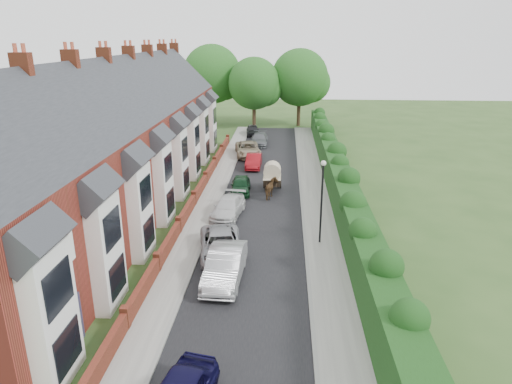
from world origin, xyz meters
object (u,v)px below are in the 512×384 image
at_px(lamppost, 322,192).
at_px(car_black, 253,130).
at_px(car_green, 241,185).
at_px(car_red, 254,161).
at_px(car_beige, 248,149).
at_px(car_silver_b, 221,245).
at_px(car_white, 228,207).
at_px(car_grey, 259,139).
at_px(horse, 271,189).
at_px(car_silver_a, 225,266).
at_px(horse_cart, 272,174).

relative_size(lamppost, car_black, 1.34).
relative_size(car_green, car_red, 0.96).
bearing_deg(car_beige, lamppost, -83.26).
relative_size(car_silver_b, car_red, 1.27).
distance_m(car_white, car_grey, 21.77).
relative_size(car_black, horse, 2.11).
xyz_separation_m(lamppost, car_grey, (-5.11, 25.83, -2.64)).
height_order(lamppost, car_black, lamppost).
height_order(car_red, horse, horse).
height_order(car_silver_b, car_black, car_silver_b).
xyz_separation_m(car_silver_a, car_beige, (-0.90, 25.30, -0.08)).
bearing_deg(car_beige, horse_cart, -84.74).
bearing_deg(horse_cart, car_green, -161.13).
distance_m(car_silver_b, car_black, 32.99).
distance_m(car_green, horse_cart, 2.69).
distance_m(lamppost, car_grey, 26.46).
bearing_deg(horse, car_green, -16.11).
bearing_deg(car_white, car_silver_b, -78.90).
xyz_separation_m(car_silver_a, car_black, (-1.16, 35.60, -0.15)).
bearing_deg(car_white, horse_cart, 71.59).
bearing_deg(car_silver_a, car_black, 94.22).
bearing_deg(car_silver_b, car_black, 80.66).
bearing_deg(car_silver_b, car_beige, 80.47).
relative_size(horse, horse_cart, 0.57).
height_order(lamppost, car_silver_a, lamppost).
distance_m(car_red, car_beige, 4.38).
bearing_deg(car_red, car_black, 94.80).
xyz_separation_m(car_white, horse, (2.85, 3.80, 0.13)).
bearing_deg(lamppost, car_green, 121.99).
height_order(car_green, car_grey, car_grey).
bearing_deg(car_black, lamppost, -83.39).
distance_m(car_green, car_black, 22.01).
xyz_separation_m(car_green, car_red, (0.52, 7.42, 0.01)).
bearing_deg(car_black, car_beige, -93.37).
bearing_deg(horse, car_white, 61.40).
bearing_deg(car_black, horse_cart, -86.46).
bearing_deg(car_silver_b, horse_cart, 67.64).
xyz_separation_m(car_silver_b, car_grey, (0.56, 27.81, -0.04)).
relative_size(car_red, car_black, 1.02).
distance_m(car_silver_a, car_white, 8.73).
height_order(lamppost, car_green, lamppost).
xyz_separation_m(lamppost, horse, (-3.15, 7.88, -2.53)).
bearing_deg(car_grey, lamppost, -78.99).
relative_size(car_silver_a, car_grey, 1.08).
bearing_deg(lamppost, car_grey, 101.18).
xyz_separation_m(car_white, car_grey, (0.90, 21.75, 0.02)).
relative_size(car_grey, horse_cart, 1.41).
distance_m(car_silver_a, car_red, 21.02).
relative_size(car_white, car_black, 1.15).
bearing_deg(horse_cart, horse, -90.00).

